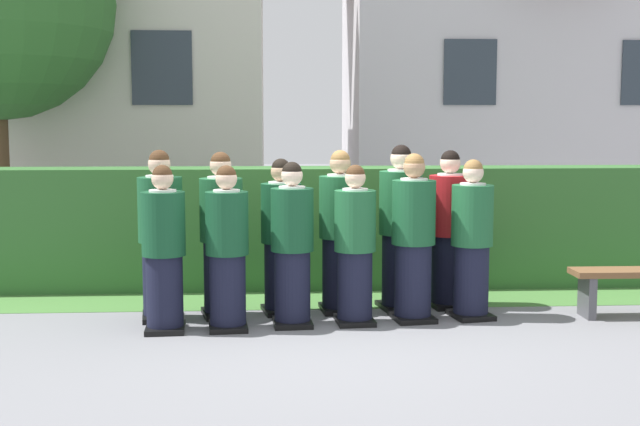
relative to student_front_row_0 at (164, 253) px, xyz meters
name	(u,v)px	position (x,y,z in m)	size (l,w,h in m)	color
ground_plane	(322,324)	(1.47, 0.16, -0.74)	(60.00, 60.00, 0.00)	slate
student_front_row_0	(164,253)	(0.00, 0.00, 0.00)	(0.40, 0.46, 1.55)	black
student_front_row_1	(227,252)	(0.58, 0.04, 0.00)	(0.40, 0.51, 1.55)	black
student_front_row_2	(292,248)	(1.19, 0.16, 0.01)	(0.41, 0.51, 1.57)	black
student_front_row_3	(355,248)	(1.80, 0.20, -0.01)	(0.40, 0.50, 1.54)	black
student_front_row_4	(413,241)	(2.38, 0.29, 0.04)	(0.44, 0.52, 1.64)	black
student_front_row_5	(472,243)	(2.97, 0.36, 0.01)	(0.44, 0.51, 1.58)	black
student_rear_row_0	(161,239)	(-0.09, 0.48, 0.06)	(0.45, 0.53, 1.67)	black
student_rear_row_1	(221,238)	(0.50, 0.58, 0.05)	(0.47, 0.56, 1.65)	black
student_rear_row_2	(281,240)	(1.10, 0.69, 0.01)	(0.44, 0.51, 1.58)	black
student_rear_row_3	(340,235)	(1.70, 0.72, 0.05)	(0.43, 0.51, 1.66)	black
student_rear_row_4	(400,231)	(2.33, 0.79, 0.08)	(0.47, 0.57, 1.71)	black
student_in_red_blazer	(449,233)	(2.86, 0.87, 0.05)	(0.44, 0.51, 1.65)	black
hedge	(312,227)	(1.47, 2.05, -0.03)	(9.46, 0.70, 1.41)	#33662D
school_building_main	(103,53)	(-1.83, 6.86, 2.36)	(5.73, 3.76, 6.04)	beige
school_building_annex	(530,47)	(5.92, 8.11, 2.61)	(7.25, 3.53, 6.52)	silver
lawn_strip	(316,300)	(1.47, 1.25, -0.73)	(9.46, 0.90, 0.01)	#477A38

